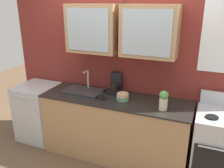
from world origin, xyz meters
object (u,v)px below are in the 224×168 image
at_px(sink_faucet, 84,91).
at_px(bowl_stack, 123,97).
at_px(stove_range, 219,149).
at_px(coffee_maker, 115,85).
at_px(dishwasher, 39,112).
at_px(vase, 164,100).
at_px(cup_near_sink, 101,97).

distance_m(sink_faucet, bowl_stack, 0.62).
height_order(stove_range, coffee_maker, coffee_maker).
xyz_separation_m(sink_faucet, dishwasher, (-0.82, -0.05, -0.47)).
distance_m(dishwasher, coffee_maker, 1.38).
distance_m(stove_range, coffee_maker, 1.56).
bearing_deg(stove_range, dishwasher, -179.91).
relative_size(dishwasher, coffee_maker, 3.12).
bearing_deg(bowl_stack, sink_faucet, 175.12).
bearing_deg(coffee_maker, vase, -22.89).
relative_size(sink_faucet, cup_near_sink, 4.69).
bearing_deg(coffee_maker, cup_near_sink, -103.21).
bearing_deg(cup_near_sink, stove_range, 4.02).
xyz_separation_m(bowl_stack, vase, (0.56, -0.10, 0.08)).
distance_m(vase, coffee_maker, 0.82).
distance_m(stove_range, cup_near_sink, 1.60).
bearing_deg(sink_faucet, cup_near_sink, -23.04).
height_order(cup_near_sink, coffee_maker, coffee_maker).
distance_m(sink_faucet, dishwasher, 0.95).
distance_m(sink_faucet, cup_near_sink, 0.38).
bearing_deg(dishwasher, vase, -2.98).
distance_m(stove_range, bowl_stack, 1.35).
relative_size(cup_near_sink, coffee_maker, 0.41).
relative_size(bowl_stack, dishwasher, 0.19).
relative_size(stove_range, cup_near_sink, 9.20).
xyz_separation_m(stove_range, cup_near_sink, (-1.52, -0.11, 0.49)).
bearing_deg(bowl_stack, coffee_maker, 131.48).
bearing_deg(vase, cup_near_sink, 179.91).
xyz_separation_m(sink_faucet, vase, (1.18, -0.15, 0.11)).
distance_m(bowl_stack, vase, 0.57).
relative_size(bowl_stack, vase, 0.68).
bearing_deg(stove_range, cup_near_sink, -175.98).
distance_m(bowl_stack, coffee_maker, 0.30).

